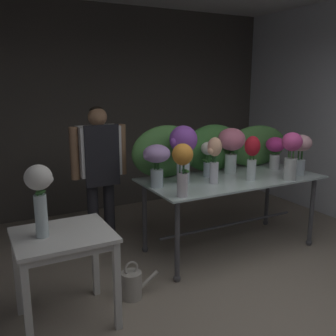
% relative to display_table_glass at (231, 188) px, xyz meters
% --- Properties ---
extents(ground_plane, '(7.86, 7.86, 0.00)m').
position_rel_display_table_glass_xyz_m(ground_plane, '(-0.52, 0.30, -0.71)').
color(ground_plane, gray).
extents(wall_back, '(4.96, 0.12, 2.90)m').
position_rel_display_table_glass_xyz_m(wall_back, '(-0.52, 2.08, 0.74)').
color(wall_back, '#4C4742').
rests_on(wall_back, ground).
extents(wall_right, '(0.12, 3.69, 2.90)m').
position_rel_display_table_glass_xyz_m(wall_right, '(1.96, 0.30, 0.74)').
color(wall_right, silver).
rests_on(wall_right, ground).
extents(display_table_glass, '(1.95, 0.93, 0.84)m').
position_rel_display_table_glass_xyz_m(display_table_glass, '(0.00, 0.00, 0.00)').
color(display_table_glass, silver).
rests_on(display_table_glass, ground).
extents(side_table_white, '(0.72, 0.63, 0.74)m').
position_rel_display_table_glass_xyz_m(side_table_white, '(-1.94, -0.49, -0.07)').
color(side_table_white, white).
rests_on(side_table_white, ground).
extents(florist, '(0.62, 0.24, 1.60)m').
position_rel_display_table_glass_xyz_m(florist, '(-1.28, 0.64, 0.28)').
color(florist, '#232328').
rests_on(florist, ground).
extents(foliage_backdrop, '(2.11, 0.27, 0.57)m').
position_rel_display_table_glass_xyz_m(foliage_backdrop, '(-0.02, 0.34, 0.39)').
color(foliage_backdrop, '#477F3D').
rests_on(foliage_backdrop, display_table_glass).
extents(vase_blush_carnations, '(0.24, 0.24, 0.45)m').
position_rel_display_table_glass_xyz_m(vase_blush_carnations, '(0.75, -0.25, 0.41)').
color(vase_blush_carnations, silver).
rests_on(vase_blush_carnations, display_table_glass).
extents(vase_ivory_freesia, '(0.16, 0.16, 0.39)m').
position_rel_display_table_glass_xyz_m(vase_ivory_freesia, '(-0.21, 0.15, 0.35)').
color(vase_ivory_freesia, silver).
rests_on(vase_ivory_freesia, display_table_glass).
extents(vase_fuchsia_ranunculus, '(0.21, 0.21, 0.51)m').
position_rel_display_table_glass_xyz_m(vase_fuchsia_ranunculus, '(0.47, -0.38, 0.41)').
color(vase_fuchsia_ranunculus, silver).
rests_on(vase_fuchsia_ranunculus, display_table_glass).
extents(vase_magenta_tulips, '(0.22, 0.22, 0.38)m').
position_rel_display_table_glass_xyz_m(vase_magenta_tulips, '(0.69, 0.08, 0.36)').
color(vase_magenta_tulips, silver).
rests_on(vase_magenta_tulips, display_table_glass).
extents(vase_crimson_lilies, '(0.17, 0.16, 0.47)m').
position_rel_display_table_glass_xyz_m(vase_crimson_lilies, '(0.11, -0.20, 0.39)').
color(vase_crimson_lilies, silver).
rests_on(vase_crimson_lilies, display_table_glass).
extents(vase_violet_stock, '(0.31, 0.28, 0.59)m').
position_rel_display_table_glass_xyz_m(vase_violet_stock, '(-0.58, 0.04, 0.50)').
color(vase_violet_stock, silver).
rests_on(vase_violet_stock, display_table_glass).
extents(vase_peach_anemones, '(0.17, 0.16, 0.47)m').
position_rel_display_table_glass_xyz_m(vase_peach_anemones, '(-0.31, -0.11, 0.40)').
color(vase_peach_anemones, silver).
rests_on(vase_peach_anemones, display_table_glass).
extents(vase_sunset_roses, '(0.19, 0.19, 0.49)m').
position_rel_display_table_glass_xyz_m(vase_sunset_roses, '(-0.83, -0.36, 0.43)').
color(vase_sunset_roses, silver).
rests_on(vase_sunset_roses, display_table_glass).
extents(vase_rosy_peonies, '(0.31, 0.31, 0.51)m').
position_rel_display_table_glass_xyz_m(vase_rosy_peonies, '(0.11, 0.17, 0.46)').
color(vase_rosy_peonies, silver).
rests_on(vase_rosy_peonies, display_table_glass).
extents(vase_lilac_dahlias, '(0.27, 0.27, 0.43)m').
position_rel_display_table_glass_xyz_m(vase_lilac_dahlias, '(-0.89, 0.03, 0.40)').
color(vase_lilac_dahlias, silver).
rests_on(vase_lilac_dahlias, display_table_glass).
extents(vase_white_roses_tall, '(0.21, 0.20, 0.54)m').
position_rel_display_table_glass_xyz_m(vase_white_roses_tall, '(-2.08, -0.49, 0.37)').
color(vase_white_roses_tall, silver).
rests_on(vase_white_roses_tall, side_table_white).
extents(watering_can, '(0.35, 0.18, 0.34)m').
position_rel_display_table_glass_xyz_m(watering_can, '(-1.36, -0.42, -0.58)').
color(watering_can, '#B7B2A8').
rests_on(watering_can, ground).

